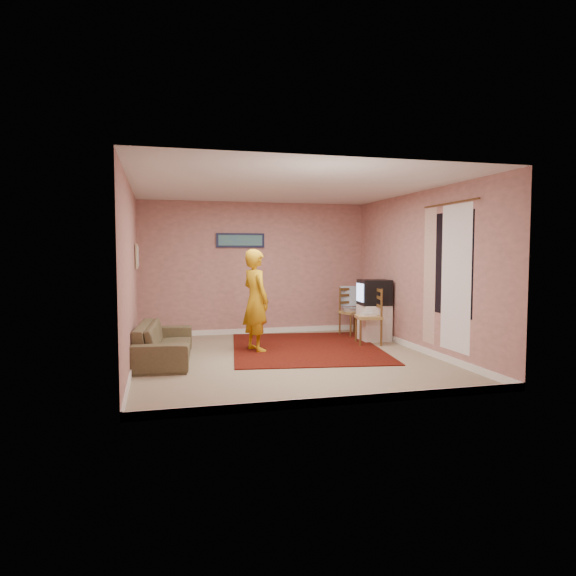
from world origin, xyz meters
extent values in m
plane|color=gray|center=(0.00, 0.00, 0.00)|extent=(5.00, 5.00, 0.00)
cube|color=tan|center=(0.00, 2.50, 1.30)|extent=(4.50, 0.02, 2.60)
cube|color=tan|center=(0.00, -2.50, 1.30)|extent=(4.50, 0.02, 2.60)
cube|color=tan|center=(-2.25, 0.00, 1.30)|extent=(0.02, 5.00, 2.60)
cube|color=tan|center=(2.25, 0.00, 1.30)|extent=(0.02, 5.00, 2.60)
cube|color=silver|center=(0.00, 0.00, 2.60)|extent=(4.50, 5.00, 0.02)
cube|color=white|center=(0.00, 2.49, 0.05)|extent=(4.50, 0.02, 0.10)
cube|color=white|center=(0.00, -2.49, 0.05)|extent=(4.50, 0.02, 0.10)
cube|color=white|center=(-2.24, 0.00, 0.05)|extent=(0.02, 5.00, 0.10)
cube|color=white|center=(2.24, 0.00, 0.05)|extent=(0.02, 5.00, 0.10)
cube|color=black|center=(2.24, -0.90, 1.45)|extent=(0.01, 1.10, 1.50)
cube|color=white|center=(2.23, -1.05, 1.25)|extent=(0.01, 0.75, 2.10)
cube|color=white|center=(2.21, -0.35, 1.25)|extent=(0.01, 0.35, 2.10)
cylinder|color=brown|center=(2.20, -0.90, 2.32)|extent=(0.02, 1.40, 0.02)
cube|color=#131834|center=(-0.30, 2.47, 1.85)|extent=(0.95, 0.03, 0.28)
cube|color=#335C8D|center=(-0.30, 2.45, 1.85)|extent=(0.86, 0.01, 0.20)
cube|color=#C9B58A|center=(-2.22, 1.60, 1.55)|extent=(0.03, 0.38, 0.42)
cube|color=silver|center=(-2.20, 1.60, 1.55)|extent=(0.01, 0.30, 0.34)
cube|color=#320605|center=(0.53, 0.73, 0.01)|extent=(2.82, 3.34, 0.02)
cube|color=white|center=(1.95, 1.13, 0.33)|extent=(0.52, 0.47, 0.66)
cube|color=black|center=(1.95, 1.13, 0.89)|extent=(0.57, 0.53, 0.46)
cube|color=#8CB2F2|center=(1.68, 1.16, 0.89)|extent=(0.05, 0.39, 0.33)
cube|color=tan|center=(1.79, 1.79, 0.45)|extent=(0.52, 0.51, 0.05)
cube|color=brown|center=(1.79, 1.79, 0.69)|extent=(0.41, 0.16, 0.48)
cube|color=#BBBCC1|center=(1.79, 1.79, 0.51)|extent=(0.44, 0.35, 0.07)
cube|color=#91C7EE|center=(1.79, 1.98, 0.75)|extent=(0.38, 0.05, 0.39)
cube|color=tan|center=(1.70, 0.80, 0.48)|extent=(0.50, 0.52, 0.05)
cube|color=brown|center=(1.70, 0.80, 0.74)|extent=(0.13, 0.45, 0.51)
cube|color=silver|center=(1.70, 0.80, 0.53)|extent=(0.25, 0.18, 0.05)
imported|color=brown|center=(-1.80, 0.26, 0.28)|extent=(0.92, 1.99, 0.56)
imported|color=gold|center=(-0.34, 0.68, 0.83)|extent=(0.58, 0.71, 1.67)
camera|label=1|loc=(-1.88, -7.52, 1.62)|focal=32.00mm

